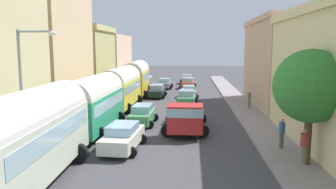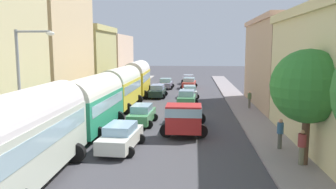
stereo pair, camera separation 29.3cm
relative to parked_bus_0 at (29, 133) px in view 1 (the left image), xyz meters
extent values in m
plane|color=#434147|center=(4.60, 20.50, -2.27)|extent=(154.00, 154.00, 0.00)
cube|color=#ABA399|center=(-2.65, 20.50, -2.20)|extent=(2.50, 70.00, 0.14)
cube|color=gray|center=(11.85, 20.50, -2.20)|extent=(2.50, 70.00, 0.14)
cube|color=#D7B98C|center=(-6.01, 17.12, 4.15)|extent=(4.23, 10.39, 12.84)
cube|color=tan|center=(-5.95, 28.02, 1.67)|extent=(4.11, 9.51, 7.90)
cube|color=tan|center=(-5.95, 28.02, 5.96)|extent=(4.52, 9.51, 0.67)
cube|color=beige|center=(-6.78, 39.67, 1.68)|extent=(5.77, 11.91, 7.91)
cube|color=tan|center=(15.11, 20.57, 1.87)|extent=(4.01, 13.51, 8.29)
cube|color=tan|center=(15.11, 20.57, 6.26)|extent=(4.41, 13.51, 0.49)
cube|color=silver|center=(0.00, 0.00, -0.56)|extent=(2.67, 9.06, 2.43)
cylinder|color=silver|center=(0.00, 0.00, 0.66)|extent=(2.62, 8.88, 2.36)
cube|color=#99B7C6|center=(0.00, 0.00, -0.02)|extent=(2.70, 8.34, 0.78)
cylinder|color=black|center=(-1.22, 2.75, -1.77)|extent=(1.00, 0.35, 1.00)
cylinder|color=black|center=(1.06, 2.82, -1.77)|extent=(1.00, 0.35, 1.00)
cube|color=#2C9B6E|center=(0.00, 9.00, -0.66)|extent=(2.57, 8.23, 2.22)
cylinder|color=silver|center=(0.00, 9.00, 0.45)|extent=(2.52, 8.07, 2.42)
cube|color=#99B7C6|center=(0.00, 9.00, -0.17)|extent=(2.61, 7.58, 0.71)
cylinder|color=black|center=(-1.14, 11.56, -1.77)|extent=(1.00, 0.35, 1.00)
cylinder|color=black|center=(1.20, 11.53, -1.77)|extent=(1.00, 0.35, 1.00)
cylinder|color=black|center=(-1.20, 6.47, -1.77)|extent=(1.00, 0.35, 1.00)
cylinder|color=black|center=(1.14, 6.44, -1.77)|extent=(1.00, 0.35, 1.00)
cube|color=gold|center=(0.00, 18.00, -0.62)|extent=(2.53, 8.58, 2.31)
cylinder|color=silver|center=(0.00, 18.00, 0.54)|extent=(2.48, 8.41, 2.41)
cube|color=#99B7C6|center=(0.00, 18.00, -0.11)|extent=(2.57, 7.89, 0.74)
cylinder|color=black|center=(-1.14, 20.66, -1.77)|extent=(1.00, 0.35, 1.00)
cylinder|color=black|center=(1.19, 20.64, -1.77)|extent=(1.00, 0.35, 1.00)
cylinder|color=black|center=(-1.19, 15.36, -1.77)|extent=(1.00, 0.35, 1.00)
cylinder|color=black|center=(1.14, 15.34, -1.77)|extent=(1.00, 0.35, 1.00)
cube|color=gold|center=(0.00, 27.00, -0.49)|extent=(2.77, 8.81, 2.57)
cylinder|color=silver|center=(0.00, 27.00, 0.79)|extent=(2.72, 8.64, 2.37)
cube|color=#99B7C6|center=(0.00, 27.00, 0.07)|extent=(2.79, 8.12, 0.82)
cylinder|color=black|center=(-1.26, 29.65, -1.77)|extent=(1.00, 0.35, 1.00)
cylinder|color=black|center=(1.04, 29.75, -1.77)|extent=(1.00, 0.35, 1.00)
cylinder|color=black|center=(-1.04, 24.25, -1.77)|extent=(1.00, 0.35, 1.00)
cylinder|color=black|center=(1.26, 24.35, -1.77)|extent=(1.00, 0.35, 1.00)
cube|color=red|center=(6.40, 7.87, -0.94)|extent=(2.26, 1.84, 1.76)
cube|color=#99B7C6|center=(6.40, 7.87, -0.45)|extent=(2.31, 1.91, 0.56)
cube|color=brown|center=(6.39, 11.07, -1.55)|extent=(2.27, 4.58, 0.55)
ellipsoid|color=beige|center=(5.99, 10.03, -1.05)|extent=(0.94, 1.10, 0.45)
ellipsoid|color=beige|center=(5.95, 11.10, -1.01)|extent=(0.93, 0.83, 0.52)
ellipsoid|color=beige|center=(6.57, 10.77, -1.02)|extent=(1.08, 1.10, 0.51)
ellipsoid|color=beige|center=(6.96, 9.89, -0.62)|extent=(1.05, 0.89, 0.55)
cylinder|color=black|center=(7.53, 8.08, -1.82)|extent=(0.90, 0.32, 0.90)
cylinder|color=black|center=(5.27, 8.07, -1.82)|extent=(0.90, 0.32, 0.90)
cylinder|color=black|center=(7.51, 11.92, -1.82)|extent=(0.90, 0.31, 0.90)
cylinder|color=black|center=(5.26, 11.91, -1.82)|extent=(0.90, 0.31, 0.90)
cube|color=#48925B|center=(6.30, 19.69, -1.59)|extent=(1.80, 3.76, 0.82)
cube|color=#8DABC2|center=(6.30, 19.69, -0.90)|extent=(1.53, 1.98, 0.58)
cylinder|color=black|center=(7.08, 18.52, -1.97)|extent=(0.60, 0.21, 0.60)
cylinder|color=black|center=(5.43, 18.58, -1.97)|extent=(0.60, 0.21, 0.60)
cylinder|color=black|center=(7.17, 20.81, -1.97)|extent=(0.60, 0.21, 0.60)
cylinder|color=black|center=(5.52, 20.87, -1.97)|extent=(0.60, 0.21, 0.60)
cube|color=silver|center=(6.50, 25.73, -1.67)|extent=(1.80, 3.80, 0.67)
cube|color=#9BC1C4|center=(6.50, 25.73, -1.08)|extent=(1.49, 2.02, 0.51)
cylinder|color=black|center=(7.35, 24.65, -1.97)|extent=(0.60, 0.21, 0.60)
cylinder|color=black|center=(5.82, 24.53, -1.97)|extent=(0.60, 0.21, 0.60)
cylinder|color=black|center=(7.18, 26.93, -1.97)|extent=(0.60, 0.21, 0.60)
cylinder|color=black|center=(5.65, 26.82, -1.97)|extent=(0.60, 0.21, 0.60)
cube|color=#BA372B|center=(6.28, 35.12, -1.65)|extent=(2.01, 4.50, 0.71)
cube|color=#8FBFC4|center=(6.28, 35.12, -1.01)|extent=(1.66, 2.38, 0.56)
cylinder|color=black|center=(7.05, 33.71, -1.97)|extent=(0.60, 0.21, 0.60)
cylinder|color=black|center=(5.33, 33.82, -1.97)|extent=(0.60, 0.21, 0.60)
cylinder|color=black|center=(7.23, 36.43, -1.97)|extent=(0.60, 0.21, 0.60)
cylinder|color=black|center=(5.51, 36.54, -1.97)|extent=(0.60, 0.21, 0.60)
cube|color=silver|center=(6.06, 41.24, -1.64)|extent=(1.95, 4.17, 0.73)
cube|color=#A3ADBC|center=(6.06, 41.24, -1.02)|extent=(1.66, 2.19, 0.51)
cylinder|color=black|center=(7.00, 40.01, -1.97)|extent=(0.60, 0.21, 0.60)
cylinder|color=black|center=(5.22, 39.94, -1.97)|extent=(0.60, 0.21, 0.60)
cylinder|color=black|center=(6.90, 42.55, -1.97)|extent=(0.60, 0.21, 0.60)
cylinder|color=black|center=(5.12, 42.48, -1.97)|extent=(0.60, 0.21, 0.60)
cube|color=silver|center=(2.87, 5.16, -1.63)|extent=(1.96, 4.35, 0.75)
cube|color=#8FB5D1|center=(2.87, 5.16, -1.00)|extent=(1.62, 2.30, 0.50)
cylinder|color=black|center=(2.11, 6.53, -1.97)|extent=(0.60, 0.21, 0.60)
cylinder|color=black|center=(3.80, 6.42, -1.97)|extent=(0.60, 0.21, 0.60)
cylinder|color=black|center=(1.94, 3.90, -1.97)|extent=(0.60, 0.21, 0.60)
cylinder|color=black|center=(3.63, 3.79, -1.97)|extent=(0.60, 0.21, 0.60)
cube|color=#4D995A|center=(3.06, 11.58, -1.63)|extent=(1.69, 4.15, 0.74)
cube|color=#8CB4C7|center=(3.06, 11.58, -1.00)|extent=(1.43, 2.18, 0.52)
cylinder|color=black|center=(2.34, 12.88, -1.97)|extent=(0.60, 0.21, 0.60)
cylinder|color=black|center=(3.88, 12.82, -1.97)|extent=(0.60, 0.21, 0.60)
cylinder|color=black|center=(2.25, 10.34, -1.97)|extent=(0.60, 0.21, 0.60)
cylinder|color=black|center=(3.79, 10.28, -1.97)|extent=(0.60, 0.21, 0.60)
cube|color=#1A2C24|center=(2.68, 25.70, -1.65)|extent=(1.68, 4.24, 0.71)
cube|color=#A1B0D1|center=(2.68, 25.70, -1.02)|extent=(1.45, 2.21, 0.56)
cylinder|color=black|center=(1.90, 27.02, -1.97)|extent=(0.60, 0.21, 0.60)
cylinder|color=black|center=(3.51, 26.99, -1.97)|extent=(0.60, 0.21, 0.60)
cylinder|color=black|center=(1.86, 24.41, -1.97)|extent=(0.60, 0.21, 0.60)
cylinder|color=black|center=(3.46, 24.38, -1.97)|extent=(0.60, 0.21, 0.60)
cube|color=gray|center=(2.89, 34.41, -1.67)|extent=(1.82, 3.99, 0.67)
cube|color=#91BEBD|center=(2.89, 34.41, -1.05)|extent=(1.57, 2.09, 0.57)
cylinder|color=black|center=(2.06, 35.65, -1.97)|extent=(0.60, 0.21, 0.60)
cylinder|color=black|center=(3.79, 35.61, -1.97)|extent=(0.60, 0.21, 0.60)
cylinder|color=black|center=(2.00, 33.20, -1.97)|extent=(0.60, 0.21, 0.60)
cylinder|color=black|center=(3.72, 33.16, -1.97)|extent=(0.60, 0.21, 0.60)
cylinder|color=#6C6C54|center=(12.34, 3.06, -2.20)|extent=(0.22, 0.22, 0.14)
cylinder|color=#6C6C54|center=(12.34, 3.06, -1.68)|extent=(0.28, 0.28, 0.91)
cylinder|color=brown|center=(12.34, 3.06, -0.90)|extent=(0.44, 0.44, 0.64)
sphere|color=tan|center=(12.34, 3.06, -0.48)|extent=(0.21, 0.21, 0.21)
cylinder|color=#6B655A|center=(12.32, 18.55, -2.20)|extent=(0.19, 0.19, 0.14)
cylinder|color=#6B655A|center=(12.32, 18.55, -1.68)|extent=(0.32, 0.32, 0.90)
cylinder|color=#586F44|center=(12.32, 18.55, -0.96)|extent=(0.50, 0.50, 0.54)
sphere|color=tan|center=(12.32, 18.55, -0.59)|extent=(0.20, 0.20, 0.20)
cylinder|color=#50534A|center=(11.95, 5.67, -2.20)|extent=(0.20, 0.20, 0.14)
cylinder|color=#50534A|center=(11.95, 5.67, -1.69)|extent=(0.27, 0.27, 0.88)
cylinder|color=#346088|center=(11.95, 5.67, -0.95)|extent=(0.41, 0.41, 0.61)
sphere|color=tan|center=(11.95, 5.67, -0.53)|extent=(0.22, 0.22, 0.22)
cylinder|color=gray|center=(-1.90, 3.11, 1.10)|extent=(0.16, 0.16, 6.75)
cylinder|color=gray|center=(-1.01, 3.11, 4.37)|extent=(1.78, 0.11, 0.11)
ellipsoid|color=silver|center=(-0.12, 3.11, 4.27)|extent=(0.44, 0.28, 0.20)
cylinder|color=brown|center=(12.50, 3.15, -0.93)|extent=(0.37, 0.37, 2.68)
sphere|color=#327F32|center=(12.50, 3.15, 1.74)|extent=(3.57, 3.57, 3.57)
camera|label=1|loc=(6.78, -12.98, 3.53)|focal=35.17mm
camera|label=2|loc=(7.07, -12.96, 3.53)|focal=35.17mm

